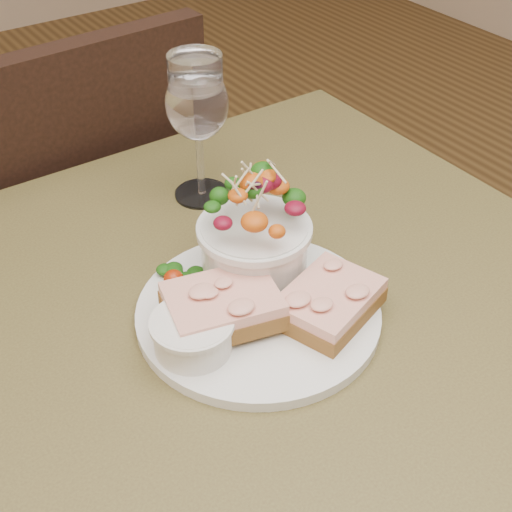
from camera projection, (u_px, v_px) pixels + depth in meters
cafe_table at (259, 390)px, 0.79m from camera, size 0.80×0.80×0.75m
chair_far at (75, 316)px, 1.41m from camera, size 0.44×0.44×0.90m
dinner_plate at (258, 312)px, 0.74m from camera, size 0.25×0.25×0.01m
sandwich_front at (329, 302)px, 0.72m from camera, size 0.12×0.11×0.03m
sandwich_back at (223, 306)px, 0.70m from camera, size 0.13×0.11×0.03m
ramekin at (193, 333)px, 0.68m from camera, size 0.08×0.08×0.04m
salad_bowl at (254, 227)px, 0.74m from camera, size 0.11×0.11×0.13m
garnish at (179, 275)px, 0.76m from camera, size 0.05×0.04×0.02m
wine_glass at (197, 108)px, 0.85m from camera, size 0.08×0.08×0.18m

